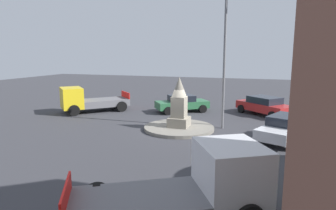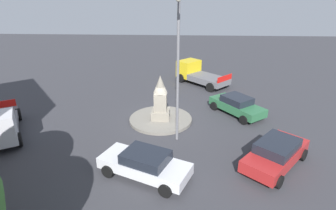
# 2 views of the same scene
# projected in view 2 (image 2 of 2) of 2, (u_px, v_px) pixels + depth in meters

# --- Properties ---
(ground_plane) EXTENTS (80.00, 80.00, 0.00)m
(ground_plane) POSITION_uv_depth(u_px,v_px,m) (161.00, 120.00, 18.80)
(ground_plane) COLOR #38383D
(traffic_island) EXTENTS (4.34, 4.34, 0.20)m
(traffic_island) POSITION_uv_depth(u_px,v_px,m) (161.00, 119.00, 18.76)
(traffic_island) COLOR gray
(traffic_island) RESTS_ON ground
(monument) EXTENTS (1.22, 1.22, 3.09)m
(monument) POSITION_uv_depth(u_px,v_px,m) (160.00, 99.00, 18.18)
(monument) COLOR gray
(monument) RESTS_ON traffic_island
(streetlamp) EXTENTS (2.72, 0.28, 8.70)m
(streetlamp) POSITION_uv_depth(u_px,v_px,m) (178.00, 56.00, 14.44)
(streetlamp) COLOR slate
(streetlamp) RESTS_ON ground
(car_white_parked_left) EXTENTS (3.30, 4.75, 1.36)m
(car_white_parked_left) POSITION_uv_depth(u_px,v_px,m) (145.00, 164.00, 12.88)
(car_white_parked_left) COLOR silver
(car_white_parked_left) RESTS_ON ground
(car_green_waiting) EXTENTS (4.34, 3.83, 1.37)m
(car_green_waiting) POSITION_uv_depth(u_px,v_px,m) (237.00, 105.00, 19.54)
(car_green_waiting) COLOR #2D6B42
(car_green_waiting) RESTS_ON ground
(car_red_approaching) EXTENTS (4.46, 4.21, 1.43)m
(car_red_approaching) POSITION_uv_depth(u_px,v_px,m) (276.00, 153.00, 13.66)
(car_red_approaching) COLOR #B22323
(car_red_approaching) RESTS_ON ground
(truck_yellow_far_side) EXTENTS (5.15, 5.19, 2.04)m
(truck_yellow_far_side) POSITION_uv_depth(u_px,v_px,m) (198.00, 74.00, 26.15)
(truck_yellow_far_side) COLOR yellow
(truck_yellow_far_side) RESTS_ON ground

